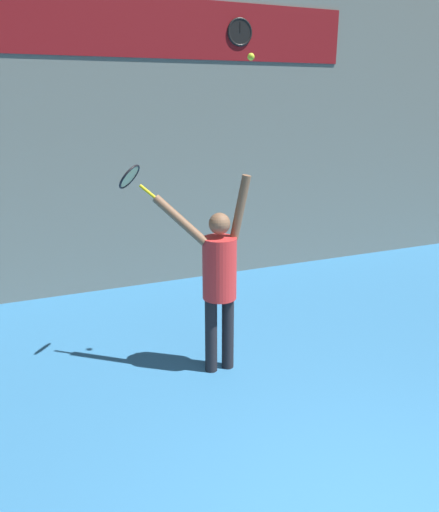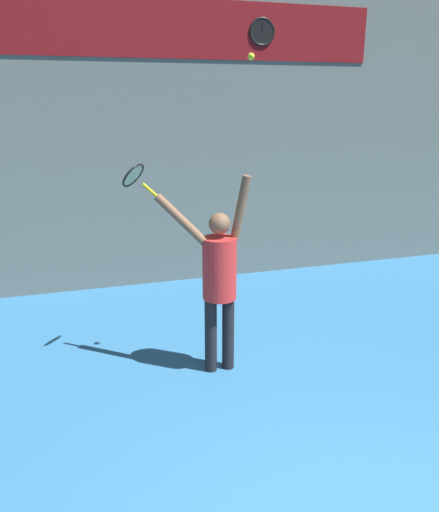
{
  "view_description": "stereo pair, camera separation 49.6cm",
  "coord_description": "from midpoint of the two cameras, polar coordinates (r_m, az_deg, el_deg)",
  "views": [
    {
      "loc": [
        -1.92,
        -1.5,
        2.8
      ],
      "look_at": [
        -0.06,
        2.97,
        1.29
      ],
      "focal_mm": 35.0,
      "sensor_mm": 36.0,
      "label": 1
    },
    {
      "loc": [
        -1.46,
        -1.67,
        2.8
      ],
      "look_at": [
        -0.06,
        2.97,
        1.29
      ],
      "focal_mm": 35.0,
      "sensor_mm": 36.0,
      "label": 2
    }
  ],
  "objects": [
    {
      "name": "tennis_ball",
      "position": [
        4.86,
        0.48,
        21.83
      ],
      "size": [
        0.07,
        0.07,
        0.07
      ],
      "color": "#CCDB2D"
    },
    {
      "name": "tennis_racket",
      "position": [
        5.18,
        -12.84,
        8.67
      ],
      "size": [
        0.4,
        0.38,
        0.34
      ],
      "color": "yellow"
    },
    {
      "name": "scoreboard_clock",
      "position": [
        8.11,
        0.43,
        24.24
      ],
      "size": [
        0.4,
        0.04,
        0.4
      ],
      "color": "black"
    },
    {
      "name": "back_wall",
      "position": [
        7.68,
        -10.26,
        14.81
      ],
      "size": [
        18.0,
        0.1,
        5.0
      ],
      "color": "slate",
      "rests_on": "ground_plane"
    },
    {
      "name": "tennis_player",
      "position": [
        5.14,
        -2.85,
        -2.25
      ],
      "size": [
        0.93,
        0.56,
        2.12
      ],
      "color": "black",
      "rests_on": "ground_plane"
    },
    {
      "name": "sponsor_banner",
      "position": [
        7.68,
        -10.71,
        24.35
      ],
      "size": [
        6.41,
        0.02,
        0.8
      ],
      "color": "maroon"
    }
  ]
}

